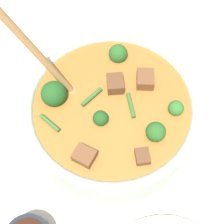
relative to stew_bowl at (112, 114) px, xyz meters
name	(u,v)px	position (x,y,z in m)	size (l,w,h in m)	color
ground_plane	(112,128)	(0.00, 0.00, -0.06)	(4.00, 4.00, 0.00)	silver
stew_bowl	(112,114)	(0.00, 0.00, 0.00)	(0.31, 0.29, 0.29)	#B2C6BC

